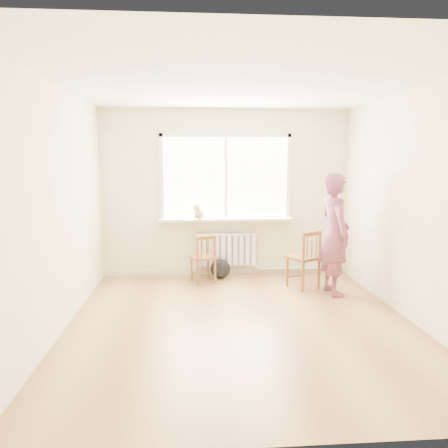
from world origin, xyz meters
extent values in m
plane|color=#A87F45|center=(0.00, 0.00, 0.00)|extent=(4.50, 4.50, 0.00)
plane|color=white|center=(0.00, 0.00, 2.70)|extent=(4.50, 4.50, 0.00)
cube|color=#EFE7BF|center=(0.00, 2.25, 1.35)|extent=(4.00, 0.01, 2.70)
cube|color=white|center=(0.00, 2.23, 1.60)|extent=(2.00, 0.02, 1.30)
cube|color=white|center=(0.00, 2.21, 2.28)|extent=(2.12, 0.05, 0.06)
cube|color=white|center=(-1.03, 2.21, 1.60)|extent=(0.06, 0.05, 1.42)
cube|color=white|center=(1.03, 2.21, 1.60)|extent=(0.06, 0.05, 1.42)
cube|color=white|center=(0.00, 2.21, 1.60)|extent=(0.04, 0.05, 1.30)
cube|color=white|center=(0.00, 2.14, 0.93)|extent=(2.15, 0.22, 0.04)
cube|color=white|center=(0.00, 2.20, 0.43)|extent=(1.00, 0.02, 0.55)
cube|color=white|center=(0.00, 2.15, 0.43)|extent=(1.00, 0.10, 0.51)
cube|color=white|center=(0.00, 2.15, 0.69)|extent=(1.00, 0.12, 0.03)
cylinder|color=silver|center=(1.25, 2.19, 0.08)|extent=(1.40, 0.04, 0.04)
cube|color=beige|center=(0.00, 2.23, 0.04)|extent=(4.00, 0.03, 0.08)
cube|color=brown|center=(-0.39, 1.75, 0.40)|extent=(0.47, 0.45, 0.04)
cylinder|color=brown|center=(-0.30, 1.93, 0.20)|extent=(0.03, 0.03, 0.40)
cylinder|color=brown|center=(-0.57, 1.84, 0.20)|extent=(0.03, 0.03, 0.40)
cylinder|color=brown|center=(-0.21, 1.66, 0.20)|extent=(0.03, 0.03, 0.40)
cylinder|color=brown|center=(-0.48, 1.57, 0.20)|extent=(0.03, 0.03, 0.40)
cylinder|color=brown|center=(-0.21, 1.66, 0.38)|extent=(0.04, 0.04, 0.75)
cylinder|color=brown|center=(-0.48, 1.57, 0.38)|extent=(0.04, 0.04, 0.75)
cube|color=brown|center=(-0.34, 1.62, 0.73)|extent=(0.30, 0.13, 0.05)
cylinder|color=brown|center=(-0.27, 1.64, 0.57)|extent=(0.02, 0.02, 0.30)
cylinder|color=brown|center=(-0.34, 1.62, 0.57)|extent=(0.02, 0.02, 0.30)
cylinder|color=brown|center=(-0.42, 1.59, 0.57)|extent=(0.02, 0.02, 0.30)
cube|color=brown|center=(1.08, 1.35, 0.46)|extent=(0.57, 0.57, 0.04)
cylinder|color=brown|center=(1.15, 1.57, 0.23)|extent=(0.04, 0.04, 0.46)
cylinder|color=brown|center=(0.86, 1.41, 0.23)|extent=(0.04, 0.04, 0.46)
cylinder|color=brown|center=(1.31, 1.28, 0.23)|extent=(0.04, 0.04, 0.46)
cylinder|color=brown|center=(1.02, 1.12, 0.23)|extent=(0.04, 0.04, 0.46)
cylinder|color=brown|center=(1.31, 1.28, 0.43)|extent=(0.04, 0.04, 0.87)
cylinder|color=brown|center=(1.02, 1.12, 0.43)|extent=(0.04, 0.04, 0.87)
cube|color=brown|center=(1.16, 1.20, 0.84)|extent=(0.32, 0.20, 0.06)
cylinder|color=brown|center=(1.24, 1.25, 0.65)|extent=(0.02, 0.02, 0.35)
cylinder|color=brown|center=(1.16, 1.20, 0.65)|extent=(0.02, 0.02, 0.35)
cylinder|color=brown|center=(1.08, 1.16, 0.65)|extent=(0.02, 0.02, 0.35)
imported|color=#D0454F|center=(1.43, 1.03, 0.86)|extent=(0.47, 0.66, 1.71)
ellipsoid|color=beige|center=(-0.44, 2.07, 1.05)|extent=(0.26, 0.32, 0.20)
sphere|color=beige|center=(-0.48, 1.94, 1.15)|extent=(0.11, 0.11, 0.11)
cone|color=beige|center=(-0.51, 1.95, 1.21)|extent=(0.04, 0.04, 0.05)
cone|color=beige|center=(-0.45, 1.94, 1.21)|extent=(0.04, 0.04, 0.05)
cylinder|color=beige|center=(-0.39, 2.21, 0.99)|extent=(0.08, 0.18, 0.02)
cylinder|color=beige|center=(-0.50, 1.98, 1.00)|extent=(0.02, 0.02, 0.10)
cylinder|color=beige|center=(-0.44, 1.96, 1.00)|extent=(0.02, 0.02, 0.10)
ellipsoid|color=black|center=(-0.11, 1.95, 0.16)|extent=(0.34, 0.27, 0.31)
camera|label=1|loc=(-0.58, -4.86, 1.88)|focal=35.00mm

